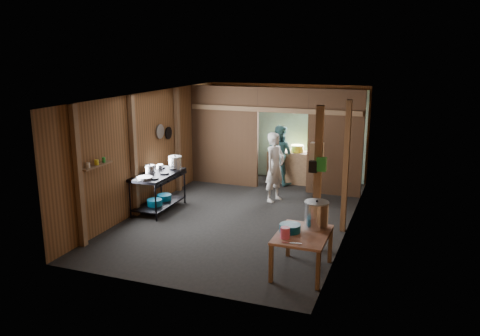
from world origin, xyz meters
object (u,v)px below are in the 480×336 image
at_px(yellow_tub, 297,149).
at_px(pink_bucket, 285,233).
at_px(stock_pot, 316,215).
at_px(gas_range, 158,192).
at_px(prep_table, 302,253).
at_px(cook, 275,167).
at_px(stove_pot_large, 175,163).

bearing_deg(yellow_tub, pink_bucket, -78.15).
distance_m(stock_pot, yellow_tub, 5.12).
distance_m(gas_range, prep_table, 4.17).
bearing_deg(gas_range, prep_table, -27.23).
distance_m(prep_table, pink_bucket, 0.55).
bearing_deg(yellow_tub, stock_pot, -72.79).
bearing_deg(cook, gas_range, 145.83).
bearing_deg(prep_table, cook, 112.97).
bearing_deg(stock_pot, prep_table, -114.26).
relative_size(gas_range, cook, 0.88).
height_order(stock_pot, cook, cook).
bearing_deg(pink_bucket, stock_pot, 59.54).
bearing_deg(prep_table, stove_pot_large, 145.66).
height_order(prep_table, stock_pot, stock_pot).
relative_size(pink_bucket, yellow_tub, 0.53).
bearing_deg(yellow_tub, prep_table, -75.30).
distance_m(prep_table, cook, 3.82).
bearing_deg(cook, yellow_tub, 16.89).
height_order(prep_table, cook, cook).
xyz_separation_m(pink_bucket, yellow_tub, (-1.15, 5.50, 0.20)).
distance_m(prep_table, stock_pot, 0.65).
relative_size(gas_range, pink_bucket, 8.11).
bearing_deg(yellow_tub, gas_range, -125.30).
bearing_deg(pink_bucket, prep_table, 53.35).
relative_size(stove_pot_large, stock_pot, 0.67).
xyz_separation_m(gas_range, pink_bucket, (3.50, -2.20, 0.32)).
relative_size(stock_pot, yellow_tub, 1.39).
height_order(stove_pot_large, stock_pot, stove_pot_large).
height_order(gas_range, stock_pot, stock_pot).
xyz_separation_m(stove_pot_large, cook, (2.06, 1.07, -0.17)).
bearing_deg(gas_range, cook, 35.30).
height_order(gas_range, cook, cook).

